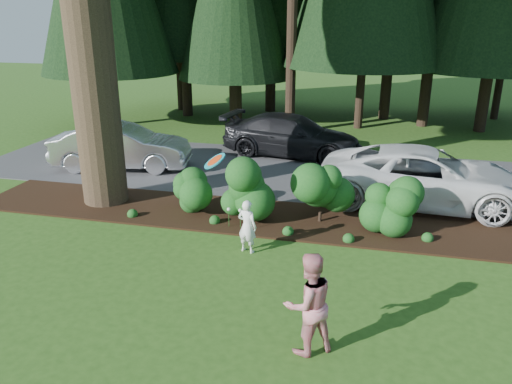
% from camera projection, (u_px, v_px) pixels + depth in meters
% --- Properties ---
extents(ground, '(80.00, 80.00, 0.00)m').
position_uv_depth(ground, '(224.00, 277.00, 10.36)').
color(ground, '#274C15').
rests_on(ground, ground).
extents(mulch_bed, '(16.00, 2.50, 0.05)m').
position_uv_depth(mulch_bed, '(260.00, 217.00, 13.32)').
color(mulch_bed, black).
rests_on(mulch_bed, ground).
extents(driveway, '(22.00, 6.00, 0.03)m').
position_uv_depth(driveway, '(288.00, 171.00, 17.21)').
color(driveway, '#38383A').
rests_on(driveway, ground).
extents(shrub_row, '(6.53, 1.60, 1.61)m').
position_uv_depth(shrub_row, '(288.00, 193.00, 12.78)').
color(shrub_row, '#174B19').
rests_on(shrub_row, ground).
extents(lily_cluster, '(0.69, 0.09, 0.57)m').
position_uv_depth(lily_cluster, '(240.00, 211.00, 12.45)').
color(lily_cluster, '#174B19').
rests_on(lily_cluster, ground).
extents(car_silver_wagon, '(4.92, 2.51, 1.55)m').
position_uv_depth(car_silver_wagon, '(121.00, 147.00, 17.27)').
color(car_silver_wagon, '#BBBBC0').
rests_on(car_silver_wagon, driveway).
extents(car_white_suv, '(5.88, 2.92, 1.60)m').
position_uv_depth(car_white_suv, '(426.00, 177.00, 13.97)').
color(car_white_suv, silver).
rests_on(car_white_suv, driveway).
extents(car_dark_suv, '(5.51, 2.83, 1.53)m').
position_uv_depth(car_dark_suv, '(292.00, 136.00, 18.86)').
color(car_dark_suv, black).
rests_on(car_dark_suv, driveway).
extents(child, '(0.52, 0.41, 1.26)m').
position_uv_depth(child, '(247.00, 226.00, 11.24)').
color(child, white).
rests_on(child, ground).
extents(adult, '(1.06, 1.02, 1.73)m').
position_uv_depth(adult, '(308.00, 304.00, 7.81)').
color(adult, red).
rests_on(adult, ground).
extents(frisbee, '(0.55, 0.54, 0.41)m').
position_uv_depth(frisbee, '(215.00, 161.00, 10.99)').
color(frisbee, teal).
rests_on(frisbee, ground).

